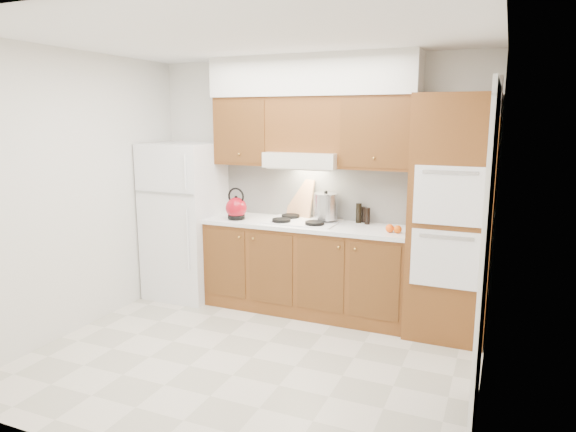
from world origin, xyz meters
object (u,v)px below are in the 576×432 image
object	(u,v)px
stock_pot	(326,207)
fridge	(185,220)
oven_cabinet	(451,218)
kettle	(236,208)

from	to	relation	value
stock_pot	fridge	bearing A→B (deg)	-174.01
oven_cabinet	kettle	size ratio (longest dim) A/B	9.85
fridge	oven_cabinet	distance (m)	2.86
kettle	stock_pot	distance (m)	0.94
oven_cabinet	kettle	xyz separation A→B (m)	(-2.15, -0.11, -0.04)
fridge	kettle	size ratio (longest dim) A/B	7.70
oven_cabinet	kettle	world-z (taller)	oven_cabinet
stock_pot	kettle	bearing A→B (deg)	-165.27
fridge	oven_cabinet	size ratio (longest dim) A/B	0.78
oven_cabinet	kettle	bearing A→B (deg)	-177.19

